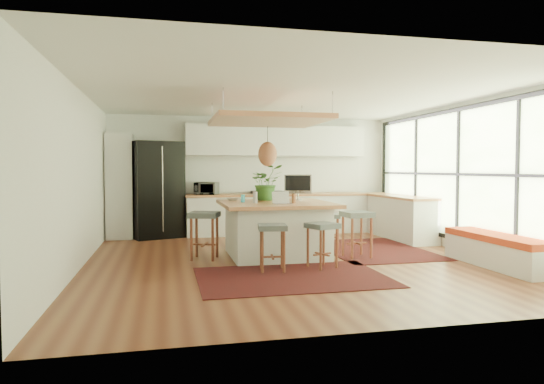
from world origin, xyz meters
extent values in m
plane|color=#5C2A1A|center=(0.00, 0.00, 0.00)|extent=(7.00, 7.00, 0.00)
plane|color=white|center=(0.00, 0.00, 2.70)|extent=(7.00, 7.00, 0.00)
plane|color=white|center=(0.00, 3.50, 1.35)|extent=(6.50, 0.00, 6.50)
plane|color=white|center=(0.00, -3.50, 1.35)|extent=(6.50, 0.00, 6.50)
plane|color=white|center=(-3.25, 0.00, 1.35)|extent=(0.00, 7.00, 7.00)
plane|color=white|center=(3.25, 0.00, 1.35)|extent=(0.00, 7.00, 7.00)
cube|color=silver|center=(-2.95, 3.18, 1.12)|extent=(0.55, 0.60, 2.25)
cube|color=silver|center=(0.55, 3.18, 0.44)|extent=(4.20, 0.60, 0.88)
cube|color=#A45E3A|center=(0.55, 3.18, 0.90)|extent=(4.24, 0.64, 0.05)
cube|color=white|center=(0.55, 3.48, 1.35)|extent=(4.20, 0.02, 0.80)
cube|color=silver|center=(0.55, 3.32, 2.15)|extent=(4.20, 0.34, 0.70)
cube|color=silver|center=(2.93, 2.00, 0.44)|extent=(0.60, 2.50, 0.88)
cube|color=#A45E3A|center=(2.93, 2.00, 0.90)|extent=(0.64, 2.54, 0.05)
cube|color=black|center=(-0.30, -1.21, 0.01)|extent=(2.60, 1.80, 0.01)
cube|color=black|center=(1.74, 0.63, 0.01)|extent=(1.80, 2.60, 0.01)
imported|color=#A5A5AA|center=(-1.10, 3.16, 1.09)|extent=(0.56, 0.44, 0.34)
imported|color=#1E4C19|center=(-0.21, 0.91, 1.18)|extent=(0.63, 0.69, 0.51)
imported|color=white|center=(-0.82, 0.94, 0.96)|extent=(0.23, 0.23, 0.05)
cylinder|color=#38BEE0|center=(-0.70, 0.52, 1.03)|extent=(0.07, 0.07, 0.19)
cylinder|color=silver|center=(-0.55, 0.27, 1.03)|extent=(0.07, 0.07, 0.19)
cylinder|color=brown|center=(0.10, 0.12, 1.03)|extent=(0.07, 0.07, 0.19)
camera|label=1|loc=(-2.00, -7.51, 1.50)|focal=31.52mm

